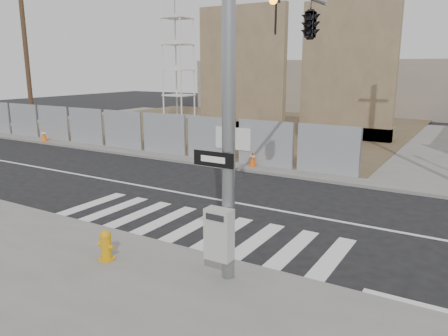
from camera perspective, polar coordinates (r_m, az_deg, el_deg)
The scene contains 13 objects.
ground at distance 14.41m, azimuth 1.67°, elevation -4.60°, with size 100.00×100.00×0.00m, color black.
sidewalk_far at distance 27.17m, azimuth 16.34°, elevation 3.42°, with size 50.00×20.00×0.12m, color slate.
signal_pole at distance 10.80m, azimuth 8.29°, elevation 15.10°, with size 0.96×5.87×7.00m.
chain_link_fence at distance 24.04m, azimuth -13.46°, elevation 4.94°, with size 24.60×0.04×2.00m, color gray.
concrete_wall_left at distance 28.58m, azimuth 2.36°, elevation 11.07°, with size 6.00×1.30×8.00m.
concrete_wall_right at distance 27.06m, azimuth 15.80°, elevation 10.49°, with size 5.50×1.30×8.00m.
crane_tower at distance 36.50m, azimuth -6.18°, elevation 20.33°, with size 2.60×2.60×18.15m.
utility_pole_left at distance 30.28m, azimuth -24.43°, elevation 13.52°, with size 1.60×0.28×10.00m.
fire_hydrant at distance 10.30m, azimuth -15.16°, elevation -9.69°, with size 0.43×0.39×0.70m.
traffic_cone_a at distance 27.66m, azimuth -22.46°, elevation 4.00°, with size 0.41×0.41×0.75m.
traffic_cone_b at distance 24.54m, azimuth -13.18°, elevation 3.50°, with size 0.43×0.43×0.65m.
traffic_cone_c at distance 20.60m, azimuth -0.42°, elevation 2.05°, with size 0.35×0.35×0.64m.
traffic_cone_d at distance 19.18m, azimuth 3.73°, elevation 1.26°, with size 0.42×0.42×0.69m.
Camera 1 is at (6.71, -11.98, 4.38)m, focal length 35.00 mm.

